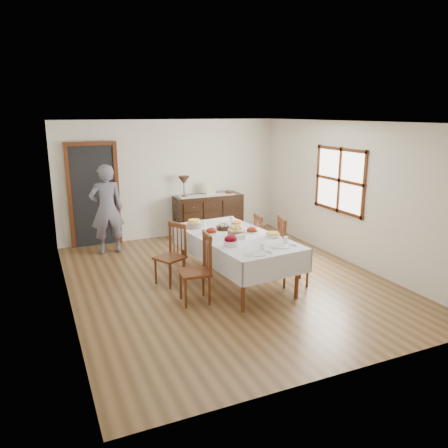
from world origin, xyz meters
name	(u,v)px	position (x,y,z in m)	size (l,w,h in m)	color
ground	(226,280)	(0.00, 0.00, 0.00)	(6.00, 6.00, 0.00)	brown
room_shell	(208,180)	(-0.15, 0.42, 1.64)	(5.02, 6.02, 2.65)	silver
dining_table	(236,241)	(0.09, -0.16, 0.72)	(1.43, 2.48, 0.82)	silver
chair_left_near	(198,268)	(-0.74, -0.63, 0.53)	(0.48, 0.48, 1.05)	#532711
chair_left_far	(172,254)	(-0.86, 0.25, 0.50)	(0.56, 0.56, 1.00)	#532711
chair_right_near	(290,251)	(0.88, -0.56, 0.57)	(0.58, 0.58, 1.12)	#532711
chair_right_far	(264,241)	(0.90, 0.33, 0.49)	(0.46, 0.46, 0.97)	#532711
sideboard	(208,215)	(0.77, 2.72, 0.47)	(1.55, 0.56, 0.93)	black
person	(107,206)	(-1.55, 2.30, 0.95)	(0.60, 0.38, 1.91)	slate
bread_basket	(236,231)	(0.08, -0.19, 0.89)	(0.28, 0.28, 0.17)	brown
egg_basket	(224,227)	(0.06, 0.24, 0.85)	(0.27, 0.27, 0.11)	black
ham_platter_a	(211,232)	(-0.23, 0.10, 0.84)	(0.30, 0.30, 0.11)	silver
ham_platter_b	(252,231)	(0.42, -0.11, 0.84)	(0.28, 0.28, 0.11)	silver
beet_bowl	(231,241)	(-0.22, -0.65, 0.89)	(0.21, 0.21, 0.16)	silver
carrot_bowl	(236,224)	(0.34, 0.32, 0.86)	(0.20, 0.20, 0.09)	silver
pineapple_bowl	(194,224)	(-0.36, 0.55, 0.88)	(0.26, 0.26, 0.14)	tan
casserole_dish	(273,235)	(0.59, -0.48, 0.85)	(0.23, 0.23, 0.07)	silver
butter_dish	(240,237)	(0.07, -0.38, 0.85)	(0.15, 0.10, 0.07)	silver
setting_left	(259,251)	(0.00, -1.11, 0.83)	(0.43, 0.31, 0.10)	silver
setting_right	(283,244)	(0.50, -0.96, 0.83)	(0.43, 0.31, 0.10)	silver
glass_far_a	(204,223)	(-0.15, 0.63, 0.86)	(0.06, 0.06, 0.10)	white
glass_far_b	(232,219)	(0.40, 0.65, 0.87)	(0.07, 0.07, 0.11)	white
runner	(207,195)	(0.71, 2.68, 0.94)	(1.30, 0.35, 0.01)	silver
table_lamp	(184,181)	(0.20, 2.73, 1.29)	(0.26, 0.26, 0.46)	brown
picture_frame	(211,189)	(0.82, 2.70, 1.07)	(0.22, 0.08, 0.28)	beige
deco_bowl	(229,192)	(1.29, 2.72, 0.96)	(0.20, 0.20, 0.06)	#532711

